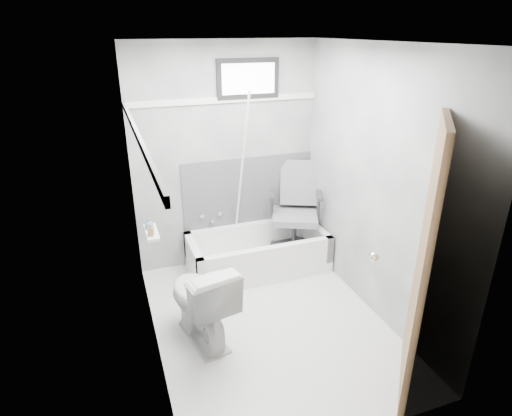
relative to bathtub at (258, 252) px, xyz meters
name	(u,v)px	position (x,y,z in m)	size (l,w,h in m)	color
floor	(269,322)	(-0.23, -0.93, -0.21)	(2.60, 2.60, 0.00)	white
ceiling	(273,42)	(-0.23, -0.93, 2.19)	(2.60, 2.60, 0.00)	silver
wall_back	(226,159)	(-0.23, 0.37, 0.99)	(2.00, 0.02, 2.40)	slate
wall_front	(358,285)	(-0.23, -2.23, 0.99)	(2.00, 0.02, 2.40)	slate
wall_left	(145,218)	(-1.23, -0.93, 0.99)	(0.02, 2.60, 2.40)	slate
wall_right	(376,187)	(0.77, -0.93, 0.99)	(0.02, 2.60, 2.40)	slate
bathtub	(258,252)	(0.00, 0.00, 0.00)	(1.50, 0.70, 0.42)	white
office_chair	(295,210)	(0.46, 0.05, 0.42)	(0.58, 0.58, 1.01)	#5C5C60
toilet	(201,301)	(-0.85, -0.93, 0.17)	(0.43, 0.77, 0.76)	silver
door	(486,281)	(0.75, -2.21, 0.79)	(0.78, 0.78, 2.00)	#52331E
window	(248,79)	(0.02, 0.36, 1.81)	(0.66, 0.04, 0.40)	black
backerboard	(249,191)	(0.02, 0.36, 0.59)	(1.50, 0.02, 0.78)	#4C4C4F
trim_back	(225,100)	(-0.23, 0.36, 1.61)	(2.00, 0.02, 0.06)	white
trim_left	(137,135)	(-1.22, -0.93, 1.61)	(0.02, 2.60, 0.06)	white
pole	(241,178)	(-0.14, 0.13, 0.84)	(0.02, 0.02, 1.95)	white
shelf	(152,232)	(-1.16, -0.56, 0.69)	(0.10, 0.32, 0.03)	silver
soap_bottle_a	(151,229)	(-1.17, -0.64, 0.76)	(0.05, 0.05, 0.10)	olive
soap_bottle_b	(149,223)	(-1.17, -0.50, 0.75)	(0.07, 0.07, 0.10)	teal
faucet	(211,217)	(-0.43, 0.34, 0.34)	(0.26, 0.10, 0.16)	silver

